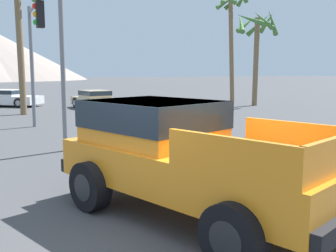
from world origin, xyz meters
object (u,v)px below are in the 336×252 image
Objects in this scene: red_convertible_car at (316,170)px; parked_car_tan at (96,99)px; parked_car_white at (8,98)px; traffic_light_main at (35,40)px; orange_pickup_truck at (179,151)px; palm_tree_leaning at (232,20)px; palm_tree_short at (19,7)px; palm_tree_tall at (256,35)px.

red_convertible_car is 19.19m from parked_car_tan.
red_convertible_car is at bearing 49.34° from parked_car_white.
parked_car_white is at bearing -177.75° from traffic_light_main.
orange_pickup_truck is at bearing 41.74° from parked_car_white.
orange_pickup_truck is 1.21× the size of red_convertible_car.
traffic_light_main is (-4.20, 10.42, 3.19)m from red_convertible_car.
traffic_light_main reaches higher than parked_car_white.
parked_car_tan is 10.33m from traffic_light_main.
parked_car_tan is at bearing -169.47° from palm_tree_leaning.
parked_car_tan reaches higher than red_convertible_car.
palm_tree_short reaches higher than parked_car_white.
palm_tree_leaning is at bearing 33.86° from orange_pickup_truck.
parked_car_tan is 0.61× the size of palm_tree_short.
parked_car_tan is at bearing 59.10° from orange_pickup_truck.
parked_car_white is at bearing 95.07° from red_convertible_car.
palm_tree_tall is (14.27, 16.77, 3.84)m from orange_pickup_truck.
palm_tree_leaning reaches higher than palm_tree_tall.
palm_tree_leaning is at bearing 76.88° from palm_tree_tall.
palm_tree_leaning is (16.91, -1.97, 5.91)m from parked_car_white.
palm_tree_leaning is at bearing 13.21° from palm_tree_short.
palm_tree_tall reaches higher than red_convertible_car.
palm_tree_leaning is (1.09, 4.66, 1.60)m from palm_tree_tall.
orange_pickup_truck reaches higher than parked_car_white.
red_convertible_car is (3.16, 0.05, -0.67)m from orange_pickup_truck.
parked_car_white is 7.86m from palm_tree_short.
palm_tree_tall is at bearing -3.08° from palm_tree_short.
red_convertible_car is 11.68m from traffic_light_main.
traffic_light_main is 0.58× the size of palm_tree_leaning.
red_convertible_car is 0.58× the size of palm_tree_short.
palm_tree_short is at bearing 179.70° from traffic_light_main.
red_convertible_car is at bearing -123.61° from palm_tree_tall.
parked_car_tan is 13.40m from palm_tree_leaning.
palm_tree_leaning reaches higher than red_convertible_car.
palm_tree_tall is at bearing 105.20° from parked_car_white.
palm_tree_tall reaches higher than parked_car_tan.
parked_car_white is at bearing -49.05° from parked_car_tan.
parked_car_tan is 0.73× the size of palm_tree_tall.
palm_tree_short reaches higher than traffic_light_main.
traffic_light_main reaches higher than red_convertible_car.
traffic_light_main is at bearing 105.64° from red_convertible_car.
red_convertible_car is at bearing -19.62° from orange_pickup_truck.
palm_tree_short is at bearing 43.29° from parked_car_white.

